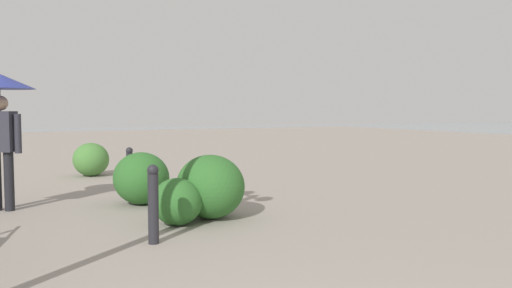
% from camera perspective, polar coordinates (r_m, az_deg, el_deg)
% --- Properties ---
extents(pedestrian, '(1.00, 1.00, 2.03)m').
position_cam_1_polar(pedestrian, '(8.52, -26.31, 4.07)').
color(pedestrian, black).
rests_on(pedestrian, ground).
extents(bollard_near, '(0.13, 0.13, 0.90)m').
position_cam_1_polar(bollard_near, '(5.95, -11.23, -6.34)').
color(bollard_near, '#232328').
rests_on(bollard_near, ground).
extents(bollard_mid, '(0.13, 0.13, 0.80)m').
position_cam_1_polar(bollard_mid, '(10.05, -13.73, -2.51)').
color(bollard_mid, '#232328').
rests_on(bollard_mid, ground).
extents(shrub_low, '(0.72, 0.65, 0.61)m').
position_cam_1_polar(shrub_low, '(6.87, -8.67, -6.28)').
color(shrub_low, '#2D6628').
rests_on(shrub_low, ground).
extents(shrub_round, '(1.04, 0.94, 0.88)m').
position_cam_1_polar(shrub_round, '(7.21, -5.05, -4.69)').
color(shrub_round, '#2D6628').
rests_on(shrub_round, ground).
extents(shrub_wide, '(0.97, 0.88, 0.83)m').
position_cam_1_polar(shrub_wide, '(8.45, -12.50, -3.69)').
color(shrub_wide, '#2D6628').
rests_on(shrub_wide, ground).
extents(shrub_tall, '(0.88, 0.79, 0.75)m').
position_cam_1_polar(shrub_tall, '(12.28, -17.69, -1.63)').
color(shrub_tall, '#477F38').
rests_on(shrub_tall, ground).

